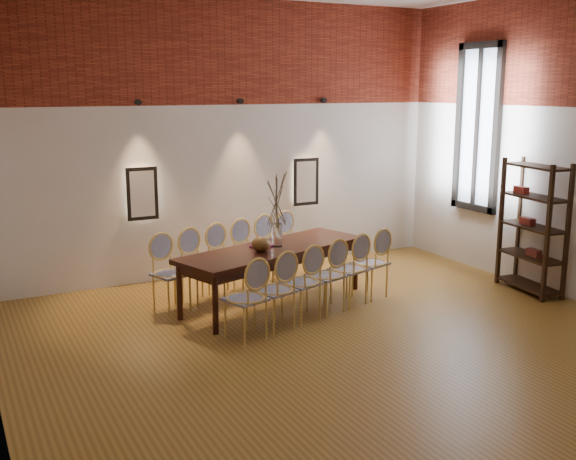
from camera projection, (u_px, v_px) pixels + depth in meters
name	position (u px, v px, depth m)	size (l,w,h in m)	color
floor	(353.00, 350.00, 7.23)	(7.00, 7.00, 0.02)	olive
wall_back	(225.00, 139.00, 9.89)	(7.00, 0.10, 4.00)	silver
brick_band_back	(225.00, 51.00, 9.57)	(7.00, 0.02, 1.50)	maroon
niche_left	(142.00, 193.00, 9.37)	(0.36, 0.06, 0.66)	#FFEAC6
niche_right	(305.00, 182.00, 10.54)	(0.36, 0.06, 0.66)	#FFEAC6
spot_fixture_left	(138.00, 102.00, 9.08)	(0.08, 0.08, 0.10)	black
spot_fixture_mid	(240.00, 101.00, 9.76)	(0.08, 0.08, 0.10)	black
spot_fixture_right	(323.00, 100.00, 10.39)	(0.08, 0.08, 0.10)	black
window_glass	(478.00, 128.00, 10.08)	(0.02, 0.78, 2.38)	silver
window_frame	(477.00, 128.00, 10.07)	(0.08, 0.90, 2.50)	black
window_mullion	(477.00, 128.00, 10.07)	(0.06, 0.06, 2.40)	black
dining_table	(274.00, 275.00, 8.67)	(2.63, 0.85, 0.75)	black
chair_near_a	(245.00, 299.00, 7.41)	(0.44, 0.44, 0.94)	#E3BD5D
chair_near_b	(274.00, 291.00, 7.71)	(0.44, 0.44, 0.94)	#E3BD5D
chair_near_c	(301.00, 283.00, 8.01)	(0.44, 0.44, 0.94)	#E3BD5D
chair_near_d	(326.00, 276.00, 8.31)	(0.44, 0.44, 0.94)	#E3BD5D
chair_near_e	(349.00, 269.00, 8.61)	(0.44, 0.44, 0.94)	#E3BD5D
chair_near_f	(370.00, 263.00, 8.91)	(0.44, 0.44, 0.94)	#E3BD5D
chair_far_a	(171.00, 274.00, 8.38)	(0.44, 0.44, 0.94)	#E3BD5D
chair_far_b	(199.00, 268.00, 8.68)	(0.44, 0.44, 0.94)	#E3BD5D
chair_far_c	(226.00, 261.00, 8.99)	(0.44, 0.44, 0.94)	#E3BD5D
chair_far_d	(250.00, 256.00, 9.29)	(0.44, 0.44, 0.94)	#E3BD5D
chair_far_e	(273.00, 250.00, 9.59)	(0.44, 0.44, 0.94)	#E3BD5D
chair_far_f	(295.00, 245.00, 9.89)	(0.44, 0.44, 0.94)	#E3BD5D
vase	(277.00, 235.00, 8.60)	(0.14, 0.14, 0.30)	silver
dried_branches	(277.00, 200.00, 8.51)	(0.50, 0.50, 0.70)	brown
bowl	(261.00, 244.00, 8.36)	(0.24, 0.24, 0.18)	brown
book	(262.00, 246.00, 8.58)	(0.26, 0.18, 0.03)	#8F2669
shelving_rack	(533.00, 227.00, 9.09)	(0.38, 1.00, 1.80)	black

